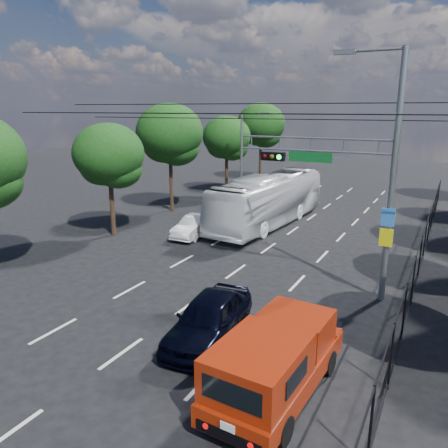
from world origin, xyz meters
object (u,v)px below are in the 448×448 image
Objects in this scene: red_pickup at (276,360)px; white_bus at (268,200)px; navy_hatchback at (209,318)px; white_van at (195,226)px; signal_mast at (360,166)px.

red_pickup is 17.86m from white_bus.
red_pickup is at bearing -35.95° from navy_hatchback.
white_van is (-2.75, -4.65, -1.01)m from white_bus.
white_van is (-9.75, 11.77, -0.44)m from red_pickup.
white_bus reaches higher than navy_hatchback.
signal_mast reaches higher than white_bus.
navy_hatchback reaches higher than white_van.
white_bus is 5.50m from white_van.
signal_mast reaches higher than navy_hatchback.
red_pickup is 15.29m from white_van.
white_bus is at bearing 57.20° from white_van.
red_pickup is 1.21× the size of navy_hatchback.
signal_mast is at bearing 87.83° from red_pickup.
white_bus is (-6.99, 16.43, 0.57)m from red_pickup.
white_van is (-10.04, 4.11, -4.62)m from signal_mast.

